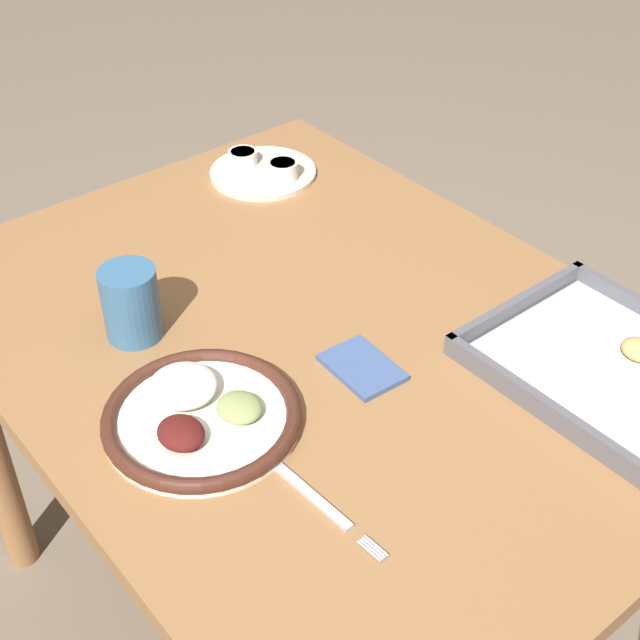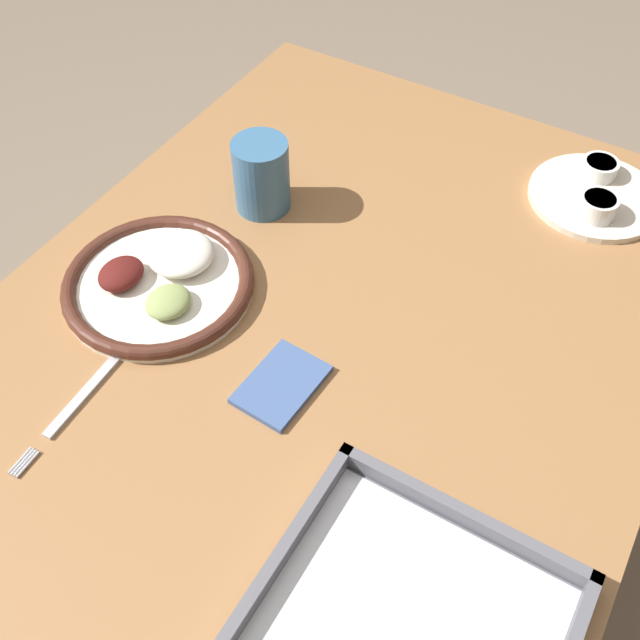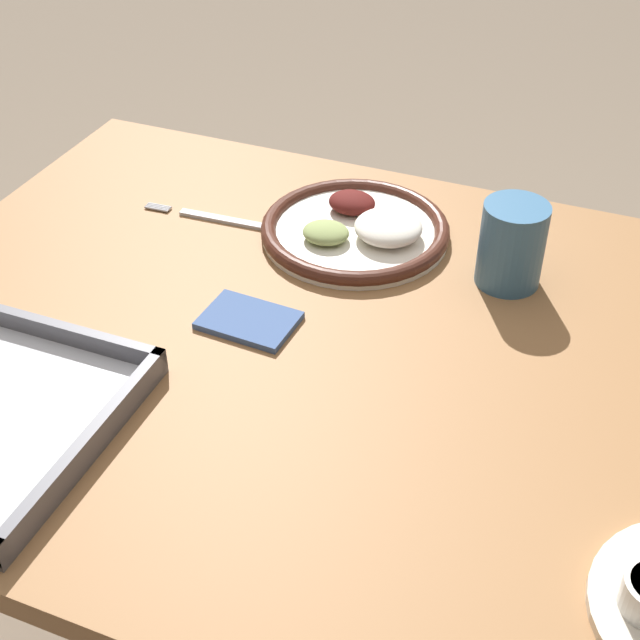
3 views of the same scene
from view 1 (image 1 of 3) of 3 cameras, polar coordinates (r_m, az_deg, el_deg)
The scene contains 8 objects.
ground_plane at distance 1.76m, azimuth -0.36°, elevation -18.94°, with size 8.00×8.00×0.00m, color #7A6B59.
dining_table at distance 1.31m, azimuth -0.46°, elevation -4.53°, with size 1.08×0.81×0.71m.
dinner_plate at distance 1.10m, azimuth -7.65°, elevation -6.01°, with size 0.25×0.25×0.04m.
fork at distance 1.02m, azimuth -0.88°, elevation -10.89°, with size 0.23×0.02×0.00m.
saucer_plate at distance 1.60m, azimuth -3.63°, elevation 9.58°, with size 0.19×0.19×0.04m.
baking_tray at distance 1.21m, azimuth 19.29°, elevation -3.64°, with size 0.38×0.28×0.04m.
drinking_cup at distance 1.22m, azimuth -12.00°, elevation 1.04°, with size 0.08×0.08×0.10m.
napkin at distance 1.17m, azimuth 2.78°, elevation -3.01°, with size 0.11×0.08×0.01m.
Camera 1 is at (0.75, -0.60, 1.48)m, focal length 50.00 mm.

